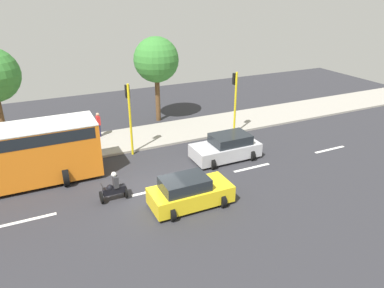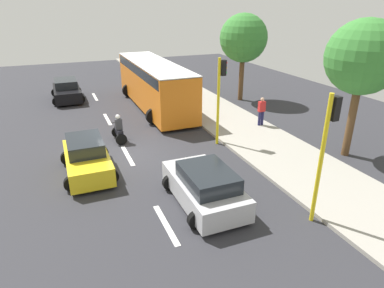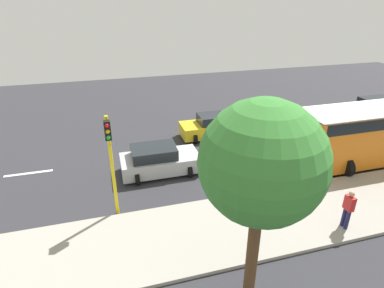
% 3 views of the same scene
% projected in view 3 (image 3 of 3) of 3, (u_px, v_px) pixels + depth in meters
% --- Properties ---
extents(ground_plane, '(40.00, 60.00, 0.10)m').
position_uv_depth(ground_plane, '(238.00, 147.00, 19.72)').
color(ground_plane, '#2D2D33').
extents(sidewalk, '(4.00, 60.00, 0.15)m').
position_uv_depth(sidewalk, '(303.00, 213.00, 13.58)').
color(sidewalk, '#9E998E').
rests_on(sidewalk, ground).
extents(lane_stripe_far_north, '(0.20, 2.40, 0.01)m').
position_uv_depth(lane_stripe_far_north, '(29.00, 173.00, 16.74)').
color(lane_stripe_far_north, white).
rests_on(lane_stripe_far_north, ground).
extents(lane_stripe_north, '(0.20, 2.40, 0.01)m').
position_uv_depth(lane_stripe_north, '(142.00, 159.00, 18.22)').
color(lane_stripe_north, white).
rests_on(lane_stripe_north, ground).
extents(lane_stripe_mid, '(0.20, 2.40, 0.01)m').
position_uv_depth(lane_stripe_mid, '(238.00, 147.00, 19.70)').
color(lane_stripe_mid, white).
rests_on(lane_stripe_mid, ground).
extents(lane_stripe_south, '(0.20, 2.40, 0.01)m').
position_uv_depth(lane_stripe_south, '(320.00, 136.00, 21.18)').
color(lane_stripe_south, white).
rests_on(lane_stripe_south, ground).
extents(car_black, '(2.30, 4.28, 1.52)m').
position_uv_depth(car_black, '(373.00, 108.00, 24.11)').
color(car_black, black).
rests_on(car_black, ground).
extents(car_silver, '(2.35, 4.08, 1.52)m').
position_uv_depth(car_silver, '(159.00, 160.00, 16.57)').
color(car_silver, '#B7B7BC').
rests_on(car_silver, ground).
extents(car_yellow_cab, '(2.18, 3.91, 1.52)m').
position_uv_depth(car_yellow_cab, '(211.00, 126.00, 20.85)').
color(car_yellow_cab, yellow).
rests_on(car_yellow_cab, ground).
extents(motorcycle, '(0.60, 1.30, 1.53)m').
position_uv_depth(motorcycle, '(269.00, 134.00, 19.92)').
color(motorcycle, black).
rests_on(motorcycle, ground).
extents(pedestrian_near_signal, '(0.40, 0.24, 1.69)m').
position_uv_depth(pedestrian_near_signal, '(348.00, 208.00, 12.29)').
color(pedestrian_near_signal, '#1E1E4C').
rests_on(pedestrian_near_signal, sidewalk).
extents(traffic_light_corner, '(0.49, 0.24, 4.50)m').
position_uv_depth(traffic_light_corner, '(111.00, 154.00, 12.34)').
color(traffic_light_corner, yellow).
rests_on(traffic_light_corner, ground).
extents(traffic_light_midblock, '(0.49, 0.24, 4.50)m').
position_uv_depth(traffic_light_midblock, '(279.00, 134.00, 14.16)').
color(traffic_light_midblock, yellow).
rests_on(traffic_light_midblock, ground).
extents(street_tree_south, '(3.34, 3.34, 6.40)m').
position_uv_depth(street_tree_south, '(262.00, 163.00, 8.03)').
color(street_tree_south, brown).
rests_on(street_tree_south, ground).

